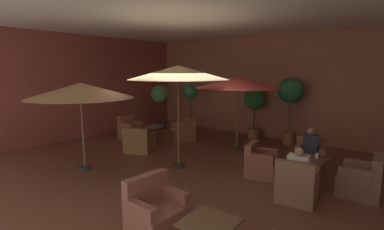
# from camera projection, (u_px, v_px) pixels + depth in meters

# --- Properties ---
(ground_plane) EXTENTS (10.59, 9.75, 0.02)m
(ground_plane) POSITION_uv_depth(u_px,v_px,m) (180.00, 168.00, 7.71)
(ground_plane) COLOR brown
(wall_back_brick) EXTENTS (10.59, 0.08, 3.88)m
(wall_back_brick) POSITION_uv_depth(u_px,v_px,m) (264.00, 87.00, 11.09)
(wall_back_brick) COLOR #A26146
(wall_back_brick) RESTS_ON ground_plane
(wall_left_accent) EXTENTS (0.08, 9.75, 3.88)m
(wall_left_accent) POSITION_uv_depth(u_px,v_px,m) (75.00, 87.00, 10.74)
(wall_left_accent) COLOR brown
(wall_left_accent) RESTS_ON ground_plane
(ceiling_slab) EXTENTS (10.59, 9.75, 0.06)m
(ceiling_slab) POSITION_uv_depth(u_px,v_px,m) (179.00, 15.00, 7.11)
(ceiling_slab) COLOR silver
(ceiling_slab) RESTS_ON wall_back_brick
(cafe_table_front_left) EXTENTS (0.79, 0.79, 0.61)m
(cafe_table_front_left) POSITION_uv_depth(u_px,v_px,m) (308.00, 164.00, 6.53)
(cafe_table_front_left) COLOR black
(cafe_table_front_left) RESTS_ON ground_plane
(armchair_front_left_north) EXTENTS (0.81, 0.80, 0.88)m
(armchair_front_left_north) POSITION_uv_depth(u_px,v_px,m) (297.00, 186.00, 5.66)
(armchair_front_left_north) COLOR #8B6046
(armchair_front_left_north) RESTS_ON ground_plane
(armchair_front_left_east) EXTENTS (0.84, 0.86, 0.88)m
(armchair_front_left_east) POSITION_uv_depth(u_px,v_px,m) (361.00, 180.00, 5.94)
(armchair_front_left_east) COLOR brown
(armchair_front_left_east) RESTS_ON ground_plane
(armchair_front_left_south) EXTENTS (0.89, 0.94, 0.84)m
(armchair_front_left_south) POSITION_uv_depth(u_px,v_px,m) (310.00, 158.00, 7.50)
(armchair_front_left_south) COLOR #8F4E43
(armchair_front_left_south) RESTS_ON ground_plane
(armchair_front_left_west) EXTENTS (0.85, 0.85, 0.81)m
(armchair_front_left_west) POSITION_uv_depth(u_px,v_px,m) (261.00, 164.00, 7.04)
(armchair_front_left_west) COLOR brown
(armchair_front_left_west) RESTS_ON ground_plane
(armchair_front_right_north) EXTENTS (0.74, 0.84, 0.92)m
(armchair_front_right_north) POSITION_uv_depth(u_px,v_px,m) (156.00, 214.00, 4.54)
(armchair_front_right_north) COLOR brown
(armchair_front_right_north) RESTS_ON ground_plane
(cafe_table_mid_center) EXTENTS (0.63, 0.63, 0.61)m
(cafe_table_mid_center) POSITION_uv_depth(u_px,v_px,m) (153.00, 130.00, 10.23)
(cafe_table_mid_center) COLOR black
(cafe_table_mid_center) RESTS_ON ground_plane
(armchair_mid_center_north) EXTENTS (1.08, 1.07, 0.87)m
(armchair_mid_center_north) POSITION_uv_depth(u_px,v_px,m) (183.00, 132.00, 10.66)
(armchair_mid_center_north) COLOR brown
(armchair_mid_center_north) RESTS_ON ground_plane
(armchair_mid_center_east) EXTENTS (0.82, 0.77, 0.89)m
(armchair_mid_center_east) POSITION_uv_depth(u_px,v_px,m) (131.00, 130.00, 10.93)
(armchair_mid_center_east) COLOR #92523C
(armchair_mid_center_east) RESTS_ON ground_plane
(armchair_mid_center_south) EXTENTS (1.07, 1.04, 0.80)m
(armchair_mid_center_south) POSITION_uv_depth(u_px,v_px,m) (139.00, 143.00, 9.16)
(armchair_mid_center_south) COLOR olive
(armchair_mid_center_south) RESTS_ON ground_plane
(patio_umbrella_tall_red) EXTENTS (2.60, 2.60, 2.69)m
(patio_umbrella_tall_red) POSITION_uv_depth(u_px,v_px,m) (178.00, 73.00, 7.38)
(patio_umbrella_tall_red) COLOR #2D2D2D
(patio_umbrella_tall_red) RESTS_ON ground_plane
(patio_umbrella_center_beige) EXTENTS (2.63, 2.63, 2.26)m
(patio_umbrella_center_beige) POSITION_uv_depth(u_px,v_px,m) (81.00, 91.00, 7.26)
(patio_umbrella_center_beige) COLOR #2D2D2D
(patio_umbrella_center_beige) RESTS_ON ground_plane
(patio_umbrella_near_wall) EXTENTS (2.70, 2.70, 2.38)m
(patio_umbrella_near_wall) POSITION_uv_depth(u_px,v_px,m) (238.00, 82.00, 9.18)
(patio_umbrella_near_wall) COLOR #2D2D2D
(patio_umbrella_near_wall) RESTS_ON ground_plane
(potted_tree_left_corner) EXTENTS (0.79, 0.79, 1.90)m
(potted_tree_left_corner) POSITION_uv_depth(u_px,v_px,m) (255.00, 103.00, 10.87)
(potted_tree_left_corner) COLOR #A16542
(potted_tree_left_corner) RESTS_ON ground_plane
(potted_tree_mid_left) EXTENTS (0.61, 0.61, 2.00)m
(potted_tree_mid_left) POSITION_uv_depth(u_px,v_px,m) (191.00, 101.00, 12.02)
(potted_tree_mid_left) COLOR #AB6142
(potted_tree_mid_left) RESTS_ON ground_plane
(potted_tree_mid_right) EXTENTS (0.78, 0.78, 1.93)m
(potted_tree_mid_right) POSITION_uv_depth(u_px,v_px,m) (160.00, 98.00, 12.67)
(potted_tree_mid_right) COLOR #363231
(potted_tree_mid_right) RESTS_ON ground_plane
(potted_tree_right_corner) EXTENTS (0.88, 0.88, 2.32)m
(potted_tree_right_corner) POSITION_uv_depth(u_px,v_px,m) (291.00, 94.00, 9.93)
(potted_tree_right_corner) COLOR #AA6844
(potted_tree_right_corner) RESTS_ON ground_plane
(patron_blue_shirt) EXTENTS (0.40, 0.32, 0.67)m
(patron_blue_shirt) POSITION_uv_depth(u_px,v_px,m) (311.00, 142.00, 7.40)
(patron_blue_shirt) COLOR #313243
(patron_blue_shirt) RESTS_ON ground_plane
(patron_by_window) EXTENTS (0.43, 0.30, 0.64)m
(patron_by_window) POSITION_uv_depth(u_px,v_px,m) (298.00, 166.00, 5.63)
(patron_by_window) COLOR silver
(patron_by_window) RESTS_ON ground_plane
(iced_drink_cup) EXTENTS (0.08, 0.08, 0.11)m
(iced_drink_cup) POSITION_uv_depth(u_px,v_px,m) (317.00, 156.00, 6.51)
(iced_drink_cup) COLOR white
(iced_drink_cup) RESTS_ON cafe_table_front_left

